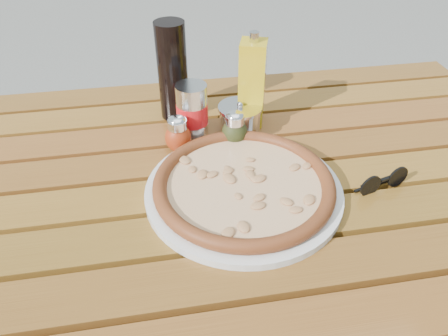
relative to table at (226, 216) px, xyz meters
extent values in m
cube|color=#361B0C|center=(0.64, 0.39, -0.32)|extent=(0.06, 0.06, 0.70)
cube|color=#341A0B|center=(0.00, 0.00, 0.03)|extent=(1.36, 0.86, 0.04)
cube|color=#4E2B0D|center=(0.00, -0.20, 0.06)|extent=(1.40, 0.09, 0.03)
cube|color=#4F300E|center=(0.00, -0.10, 0.06)|extent=(1.40, 0.09, 0.03)
cube|color=#58350F|center=(0.00, 0.00, 0.06)|extent=(1.40, 0.09, 0.03)
cube|color=#522C0E|center=(0.00, 0.10, 0.06)|extent=(1.40, 0.09, 0.03)
cube|color=#572C0F|center=(0.00, 0.20, 0.06)|extent=(1.40, 0.09, 0.03)
cube|color=#5B3610|center=(0.00, 0.30, 0.06)|extent=(1.40, 0.09, 0.03)
cube|color=#502D0E|center=(0.00, 0.41, 0.06)|extent=(1.40, 0.09, 0.03)
cylinder|color=silver|center=(0.03, -0.02, 0.08)|extent=(0.46, 0.46, 0.01)
cylinder|color=beige|center=(0.03, -0.02, 0.09)|extent=(0.37, 0.37, 0.01)
torus|color=black|center=(0.03, -0.02, 0.10)|extent=(0.39, 0.39, 0.03)
ellipsoid|color=#A73413|center=(-0.08, 0.14, 0.11)|extent=(0.07, 0.07, 0.06)
cylinder|color=silver|center=(-0.08, 0.14, 0.14)|extent=(0.05, 0.05, 0.02)
ellipsoid|color=white|center=(-0.08, 0.14, 0.15)|extent=(0.05, 0.05, 0.02)
ellipsoid|color=#343A17|center=(0.04, 0.13, 0.11)|extent=(0.07, 0.07, 0.06)
cylinder|color=white|center=(0.04, 0.13, 0.14)|extent=(0.05, 0.05, 0.02)
ellipsoid|color=white|center=(0.04, 0.13, 0.15)|extent=(0.04, 0.04, 0.02)
cylinder|color=black|center=(-0.07, 0.28, 0.19)|extent=(0.08, 0.08, 0.22)
cylinder|color=silver|center=(-0.04, 0.19, 0.14)|extent=(0.08, 0.08, 0.12)
cylinder|color=red|center=(-0.04, 0.19, 0.13)|extent=(0.08, 0.08, 0.04)
cube|color=gold|center=(0.10, 0.22, 0.17)|extent=(0.07, 0.07, 0.19)
cylinder|color=silver|center=(0.10, 0.22, 0.28)|extent=(0.03, 0.03, 0.02)
cylinder|color=silver|center=(0.06, 0.19, 0.10)|extent=(0.12, 0.12, 0.05)
cylinder|color=silver|center=(0.06, 0.19, 0.13)|extent=(0.12, 0.12, 0.01)
sphere|color=silver|center=(0.06, 0.19, 0.14)|extent=(0.02, 0.02, 0.01)
cylinder|color=black|center=(0.26, -0.06, 0.09)|extent=(0.04, 0.02, 0.04)
cylinder|color=black|center=(0.32, -0.05, 0.09)|extent=(0.04, 0.02, 0.04)
cube|color=black|center=(0.29, -0.06, 0.10)|extent=(0.02, 0.01, 0.00)
cube|color=black|center=(0.27, -0.05, 0.08)|extent=(0.09, 0.03, 0.00)
cube|color=black|center=(0.29, -0.04, 0.08)|extent=(0.09, 0.03, 0.00)
camera|label=1|loc=(-0.11, -0.61, 0.61)|focal=35.00mm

